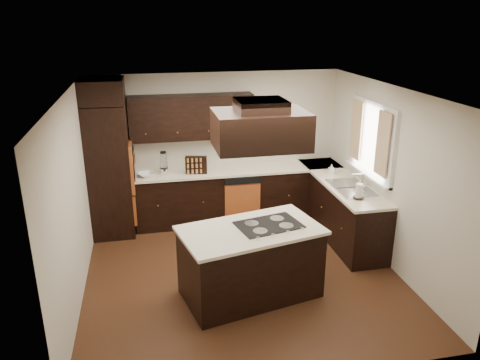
# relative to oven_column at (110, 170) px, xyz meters

# --- Properties ---
(floor) EXTENTS (4.20, 4.20, 0.02)m
(floor) POSITION_rel_oven_column_xyz_m (1.78, -1.71, -1.07)
(floor) COLOR brown
(floor) RESTS_ON ground
(ceiling) EXTENTS (4.20, 4.20, 0.02)m
(ceiling) POSITION_rel_oven_column_xyz_m (1.78, -1.71, 1.45)
(ceiling) COLOR silver
(ceiling) RESTS_ON ground
(wall_back) EXTENTS (4.20, 0.02, 2.50)m
(wall_back) POSITION_rel_oven_column_xyz_m (1.78, 0.40, 0.19)
(wall_back) COLOR beige
(wall_back) RESTS_ON ground
(wall_front) EXTENTS (4.20, 0.02, 2.50)m
(wall_front) POSITION_rel_oven_column_xyz_m (1.78, -3.81, 0.19)
(wall_front) COLOR beige
(wall_front) RESTS_ON ground
(wall_left) EXTENTS (0.02, 4.20, 2.50)m
(wall_left) POSITION_rel_oven_column_xyz_m (-0.33, -1.71, 0.19)
(wall_left) COLOR beige
(wall_left) RESTS_ON ground
(wall_right) EXTENTS (0.02, 4.20, 2.50)m
(wall_right) POSITION_rel_oven_column_xyz_m (3.88, -1.71, 0.19)
(wall_right) COLOR beige
(wall_right) RESTS_ON ground
(oven_column) EXTENTS (0.65, 0.75, 2.12)m
(oven_column) POSITION_rel_oven_column_xyz_m (0.00, 0.00, 0.00)
(oven_column) COLOR black
(oven_column) RESTS_ON floor
(wall_oven_face) EXTENTS (0.05, 0.62, 0.78)m
(wall_oven_face) POSITION_rel_oven_column_xyz_m (0.35, 0.00, 0.06)
(wall_oven_face) COLOR #BF5B28
(wall_oven_face) RESTS_ON oven_column
(base_cabinets_back) EXTENTS (2.93, 0.60, 0.88)m
(base_cabinets_back) POSITION_rel_oven_column_xyz_m (1.81, 0.09, -0.62)
(base_cabinets_back) COLOR black
(base_cabinets_back) RESTS_ON floor
(base_cabinets_right) EXTENTS (0.60, 2.40, 0.88)m
(base_cabinets_right) POSITION_rel_oven_column_xyz_m (3.58, -0.80, -0.62)
(base_cabinets_right) COLOR black
(base_cabinets_right) RESTS_ON floor
(countertop_back) EXTENTS (2.93, 0.63, 0.04)m
(countertop_back) POSITION_rel_oven_column_xyz_m (1.81, 0.08, -0.16)
(countertop_back) COLOR #F5E9CC
(countertop_back) RESTS_ON base_cabinets_back
(countertop_right) EXTENTS (0.63, 2.40, 0.04)m
(countertop_right) POSITION_rel_oven_column_xyz_m (3.56, -0.80, -0.16)
(countertop_right) COLOR #F5E9CC
(countertop_right) RESTS_ON base_cabinets_right
(upper_cabinets) EXTENTS (2.00, 0.34, 0.72)m
(upper_cabinets) POSITION_rel_oven_column_xyz_m (1.34, 0.23, 0.75)
(upper_cabinets) COLOR black
(upper_cabinets) RESTS_ON wall_back
(dishwasher_front) EXTENTS (0.60, 0.05, 0.72)m
(dishwasher_front) POSITION_rel_oven_column_xyz_m (2.10, -0.20, -0.66)
(dishwasher_front) COLOR #BF5B28
(dishwasher_front) RESTS_ON floor
(window_frame) EXTENTS (0.06, 1.32, 1.12)m
(window_frame) POSITION_rel_oven_column_xyz_m (3.85, -1.16, 0.59)
(window_frame) COLOR white
(window_frame) RESTS_ON wall_right
(window_pane) EXTENTS (0.00, 1.20, 1.00)m
(window_pane) POSITION_rel_oven_column_xyz_m (3.87, -1.16, 0.59)
(window_pane) COLOR white
(window_pane) RESTS_ON wall_right
(curtain_left) EXTENTS (0.02, 0.34, 0.90)m
(curtain_left) POSITION_rel_oven_column_xyz_m (3.79, -1.57, 0.64)
(curtain_left) COLOR beige
(curtain_left) RESTS_ON wall_right
(curtain_right) EXTENTS (0.02, 0.34, 0.90)m
(curtain_right) POSITION_rel_oven_column_xyz_m (3.79, -0.74, 0.64)
(curtain_right) COLOR beige
(curtain_right) RESTS_ON wall_right
(sink_rim) EXTENTS (0.52, 0.84, 0.01)m
(sink_rim) POSITION_rel_oven_column_xyz_m (3.58, -1.16, -0.14)
(sink_rim) COLOR silver
(sink_rim) RESTS_ON countertop_right
(island) EXTENTS (1.80, 1.24, 0.88)m
(island) POSITION_rel_oven_column_xyz_m (1.78, -2.24, -0.62)
(island) COLOR black
(island) RESTS_ON floor
(island_top) EXTENTS (1.87, 1.31, 0.04)m
(island_top) POSITION_rel_oven_column_xyz_m (1.78, -2.24, -0.16)
(island_top) COLOR #F5E9CC
(island_top) RESTS_ON island
(cooktop) EXTENTS (0.87, 0.68, 0.01)m
(cooktop) POSITION_rel_oven_column_xyz_m (2.02, -2.18, -0.13)
(cooktop) COLOR black
(cooktop) RESTS_ON island_top
(range_hood) EXTENTS (1.05, 0.72, 0.42)m
(range_hood) POSITION_rel_oven_column_xyz_m (1.88, -2.25, 1.10)
(range_hood) COLOR black
(range_hood) RESTS_ON ceiling
(hood_duct) EXTENTS (0.55, 0.50, 0.13)m
(hood_duct) POSITION_rel_oven_column_xyz_m (1.88, -2.25, 1.38)
(hood_duct) COLOR black
(hood_duct) RESTS_ON ceiling
(blender_base) EXTENTS (0.15, 0.15, 0.10)m
(blender_base) POSITION_rel_oven_column_xyz_m (0.85, 0.05, -0.09)
(blender_base) COLOR silver
(blender_base) RESTS_ON countertop_back
(blender_pitcher) EXTENTS (0.13, 0.13, 0.26)m
(blender_pitcher) POSITION_rel_oven_column_xyz_m (0.85, 0.05, 0.09)
(blender_pitcher) COLOR silver
(blender_pitcher) RESTS_ON blender_base
(spice_rack) EXTENTS (0.36, 0.16, 0.29)m
(spice_rack) POSITION_rel_oven_column_xyz_m (1.37, -0.01, 0.01)
(spice_rack) COLOR black
(spice_rack) RESTS_ON countertop_back
(mixing_bowl) EXTENTS (0.35, 0.35, 0.07)m
(mixing_bowl) POSITION_rel_oven_column_xyz_m (0.56, -0.01, -0.11)
(mixing_bowl) COLOR white
(mixing_bowl) RESTS_ON countertop_back
(soap_bottle) EXTENTS (0.07, 0.08, 0.16)m
(soap_bottle) POSITION_rel_oven_column_xyz_m (3.53, -0.48, -0.06)
(soap_bottle) COLOR white
(soap_bottle) RESTS_ON countertop_right
(paper_towel) EXTENTS (0.13, 0.13, 0.22)m
(paper_towel) POSITION_rel_oven_column_xyz_m (3.49, -1.59, -0.03)
(paper_towel) COLOR white
(paper_towel) RESTS_ON countertop_right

